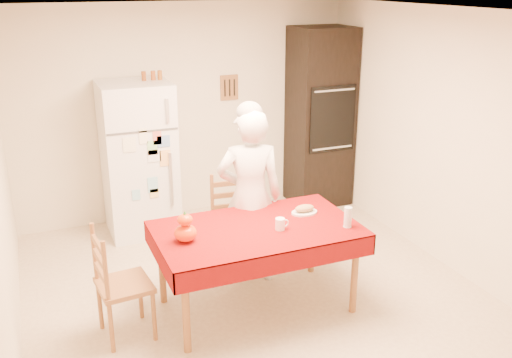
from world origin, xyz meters
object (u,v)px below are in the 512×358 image
pumpkin_lower (186,233)px  wine_glass (348,217)px  oven_cabinet (320,118)px  refrigerator (139,159)px  dining_table (257,235)px  bread_plate (304,212)px  chair_left (116,281)px  chair_far (233,219)px  coffee_mug (280,224)px  seated_woman (250,197)px

pumpkin_lower → wine_glass: 1.36m
oven_cabinet → pumpkin_lower: oven_cabinet is taller
refrigerator → dining_table: bearing=-73.7°
refrigerator → oven_cabinet: (2.28, 0.05, 0.25)m
dining_table → bread_plate: bearing=13.3°
refrigerator → bread_plate: refrigerator is taller
oven_cabinet → bread_plate: size_ratio=9.17×
refrigerator → chair_left: 2.11m
dining_table → bread_plate: bread_plate is taller
chair_far → coffee_mug: (0.09, -0.91, 0.30)m
chair_far → seated_woman: 0.45m
refrigerator → coffee_mug: bearing=-70.4°
refrigerator → pumpkin_lower: bearing=-90.9°
refrigerator → coffee_mug: (0.75, -2.11, -0.04)m
refrigerator → wine_glass: size_ratio=9.66×
dining_table → wine_glass: size_ratio=9.66×
chair_far → wine_glass: size_ratio=5.40×
chair_left → coffee_mug: bearing=-100.7°
chair_left → coffee_mug: size_ratio=9.50×
oven_cabinet → chair_left: bearing=-144.8°
oven_cabinet → wine_glass: oven_cabinet is taller
chair_left → seated_woman: seated_woman is taller
coffee_mug → pumpkin_lower: (-0.78, 0.09, 0.02)m
chair_far → pumpkin_lower: bearing=-124.6°
oven_cabinet → pumpkin_lower: 3.11m
chair_far → chair_left: same height
dining_table → coffee_mug: (0.16, -0.11, 0.12)m
chair_left → seated_woman: bearing=-75.2°
seated_woman → bread_plate: (0.37, -0.38, -0.06)m
coffee_mug → seated_woman: bearing=92.4°
oven_cabinet → pumpkin_lower: size_ratio=12.05×
oven_cabinet → chair_far: size_ratio=2.32×
chair_far → wine_glass: chair_far is taller
refrigerator → chair_far: bearing=-61.0°
refrigerator → pumpkin_lower: 2.02m
coffee_mug → wine_glass: bearing=-16.5°
refrigerator → seated_woman: size_ratio=1.02×
refrigerator → chair_far: (0.66, -1.20, -0.34)m
pumpkin_lower → wine_glass: (1.33, -0.25, 0.02)m
dining_table → seated_woman: (0.14, 0.50, 0.14)m
chair_far → bread_plate: chair_far is taller
chair_far → pumpkin_lower: 1.13m
refrigerator → wine_glass: 2.62m
pumpkin_lower → wine_glass: size_ratio=1.04×
pumpkin_lower → bread_plate: size_ratio=0.76×
refrigerator → bread_plate: bearing=-59.8°
wine_glass → coffee_mug: bearing=163.5°
refrigerator → bread_plate: (1.09, -1.88, -0.08)m
coffee_mug → wine_glass: size_ratio=0.57×
refrigerator → dining_table: (0.59, -2.00, -0.16)m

